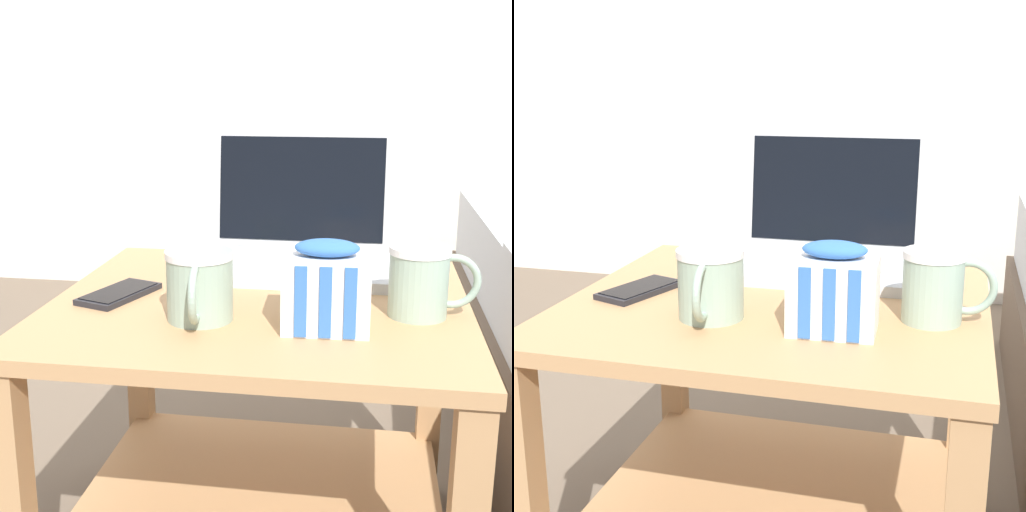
{
  "view_description": "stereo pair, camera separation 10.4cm",
  "coord_description": "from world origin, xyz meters",
  "views": [
    {
      "loc": [
        0.16,
        -1.04,
        0.82
      ],
      "look_at": [
        0.0,
        -0.04,
        0.56
      ],
      "focal_mm": 50.0,
      "sensor_mm": 36.0,
      "label": 1
    },
    {
      "loc": [
        0.26,
        -1.02,
        0.82
      ],
      "look_at": [
        0.0,
        -0.04,
        0.56
      ],
      "focal_mm": 50.0,
      "sensor_mm": 36.0,
      "label": 2
    }
  ],
  "objects": [
    {
      "name": "laptop",
      "position": [
        0.03,
        0.2,
        0.53
      ],
      "size": [
        0.35,
        0.26,
        0.24
      ],
      "color": "#B7BABC",
      "rests_on": "bedside_table"
    },
    {
      "name": "mug_front_right",
      "position": [
        -0.07,
        -0.11,
        0.53
      ],
      "size": [
        0.1,
        0.14,
        0.1
      ],
      "color": "#8CA593",
      "rests_on": "bedside_table"
    },
    {
      "name": "bedside_table",
      "position": [
        0.0,
        0.0,
        0.31
      ],
      "size": [
        0.64,
        0.59,
        0.48
      ],
      "color": "tan",
      "rests_on": "ground_plane"
    },
    {
      "name": "snack_bag",
      "position": [
        0.11,
        -0.11,
        0.53
      ],
      "size": [
        0.12,
        0.1,
        0.12
      ],
      "color": "white",
      "rests_on": "bedside_table"
    },
    {
      "name": "cell_phone",
      "position": [
        -0.22,
        -0.02,
        0.48
      ],
      "size": [
        0.11,
        0.15,
        0.01
      ],
      "color": "black",
      "rests_on": "bedside_table"
    },
    {
      "name": "mug_front_left",
      "position": [
        0.24,
        -0.04,
        0.53
      ],
      "size": [
        0.13,
        0.09,
        0.1
      ],
      "color": "#8CA593",
      "rests_on": "bedside_table"
    }
  ]
}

